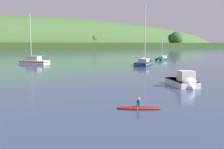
{
  "coord_description": "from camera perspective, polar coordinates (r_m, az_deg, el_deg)",
  "views": [
    {
      "loc": [
        -14.44,
        0.14,
        5.07
      ],
      "look_at": [
        0.65,
        28.59,
        1.22
      ],
      "focal_mm": 41.83,
      "sensor_mm": 36.0,
      "label": 1
    }
  ],
  "objects": [
    {
      "name": "far_shoreline_hill",
      "position": [
        238.7,
        -16.25,
        5.4
      ],
      "size": [
        595.74,
        119.75,
        57.26
      ],
      "rotation": [
        0.0,
        0.0,
        0.08
      ],
      "color": "#314A21",
      "rests_on": "ground"
    },
    {
      "name": "sailboat_near_mooring",
      "position": [
        61.68,
        7.17,
        2.35
      ],
      "size": [
        8.55,
        8.15,
        15.22
      ],
      "rotation": [
        0.0,
        0.0,
        0.74
      ],
      "color": "navy",
      "rests_on": "ground"
    },
    {
      "name": "sailboat_far_left",
      "position": [
        68.97,
        -17.17,
        2.57
      ],
      "size": [
        7.44,
        8.44,
        13.44
      ],
      "rotation": [
        0.0,
        0.0,
        2.24
      ],
      "color": "white",
      "rests_on": "ground"
    },
    {
      "name": "fishing_boat_moored",
      "position": [
        32.08,
        15.45,
        -1.79
      ],
      "size": [
        3.96,
        6.0,
        3.56
      ],
      "rotation": [
        0.0,
        0.0,
        4.37
      ],
      "color": "white",
      "rests_on": "ground"
    },
    {
      "name": "canoe_with_paddler",
      "position": [
        20.49,
        5.86,
        -7.25
      ],
      "size": [
        3.3,
        2.4,
        1.02
      ],
      "rotation": [
        0.0,
        0.0,
        2.59
      ],
      "color": "maroon",
      "rests_on": "ground"
    },
    {
      "name": "sailboat_midwater_white",
      "position": [
        81.02,
        10.84,
        3.2
      ],
      "size": [
        7.59,
        5.19,
        10.57
      ],
      "rotation": [
        0.0,
        0.0,
        3.6
      ],
      "color": "#0F564C",
      "rests_on": "ground"
    }
  ]
}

